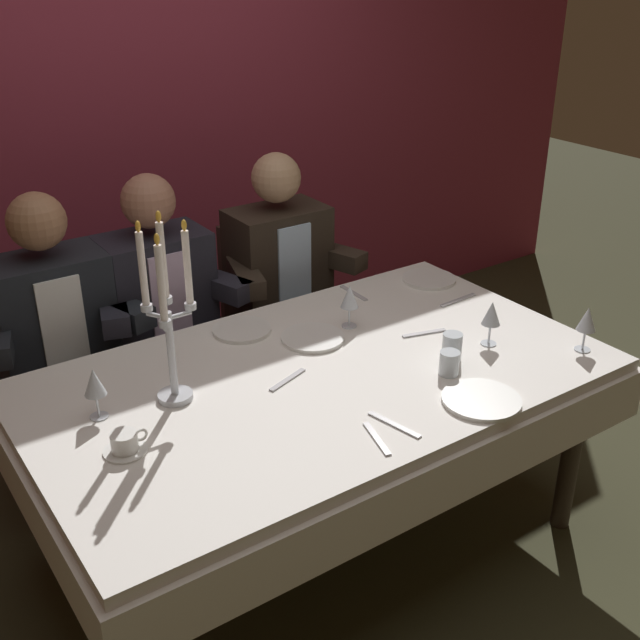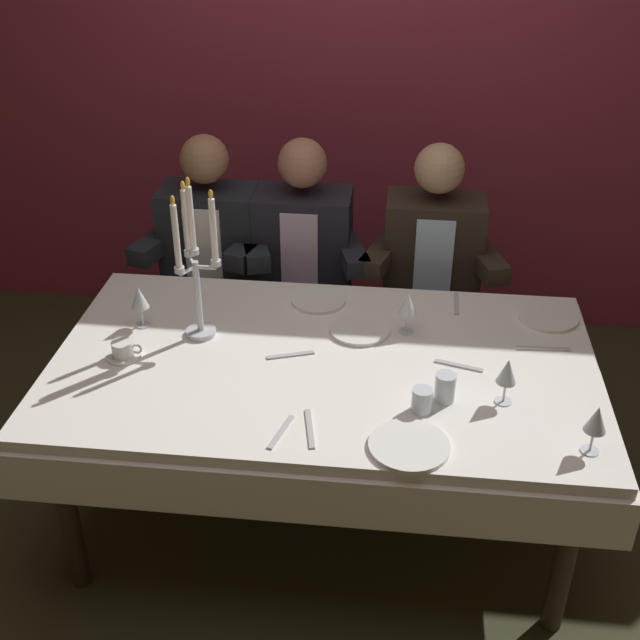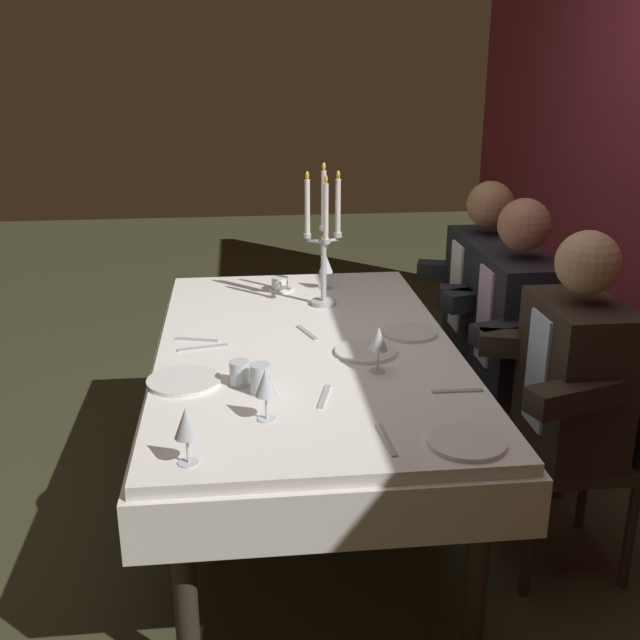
{
  "view_description": "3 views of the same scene",
  "coord_description": "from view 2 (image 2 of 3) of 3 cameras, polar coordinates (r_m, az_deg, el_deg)",
  "views": [
    {
      "loc": [
        -1.28,
        -1.85,
        2.02
      ],
      "look_at": [
        0.06,
        0.08,
        0.88
      ],
      "focal_mm": 43.71,
      "sensor_mm": 36.0,
      "label": 1
    },
    {
      "loc": [
        0.25,
        -2.31,
        2.31
      ],
      "look_at": [
        -0.02,
        0.1,
        0.84
      ],
      "focal_mm": 44.93,
      "sensor_mm": 36.0,
      "label": 2
    },
    {
      "loc": [
        2.67,
        -0.24,
        1.78
      ],
      "look_at": [
        0.06,
        0.04,
        0.86
      ],
      "focal_mm": 42.95,
      "sensor_mm": 36.0,
      "label": 3
    }
  ],
  "objects": [
    {
      "name": "knife_5",
      "position": [
        2.97,
        15.63,
        -1.98
      ],
      "size": [
        0.19,
        0.03,
        0.01
      ],
      "primitive_type": "cube",
      "rotation": [
        0.0,
        0.0,
        0.06
      ],
      "color": "#B7B7BC",
      "rests_on": "dining_table"
    },
    {
      "name": "dinner_plate_3",
      "position": [
        2.44,
        6.36,
        -8.88
      ],
      "size": [
        0.25,
        0.25,
        0.01
      ],
      "primitive_type": "cylinder",
      "color": "white",
      "rests_on": "dining_table"
    },
    {
      "name": "wine_glass_1",
      "position": [
        2.92,
        6.27,
        1.07
      ],
      "size": [
        0.07,
        0.07,
        0.16
      ],
      "color": "silver",
      "rests_on": "dining_table"
    },
    {
      "name": "spoon_2",
      "position": [
        3.18,
        9.69,
        1.16
      ],
      "size": [
        0.02,
        0.17,
        0.01
      ],
      "primitive_type": "cube",
      "rotation": [
        0.0,
        0.0,
        1.55
      ],
      "color": "#B7B7BC",
      "rests_on": "dining_table"
    },
    {
      "name": "wine_glass_0",
      "position": [
        3.02,
        -12.74,
        1.51
      ],
      "size": [
        0.07,
        0.07,
        0.16
      ],
      "color": "silver",
      "rests_on": "dining_table"
    },
    {
      "name": "water_tumbler_0",
      "position": [
        2.57,
        7.28,
        -5.69
      ],
      "size": [
        0.07,
        0.07,
        0.08
      ],
      "primitive_type": "cylinder",
      "color": "silver",
      "rests_on": "dining_table"
    },
    {
      "name": "seated_diner_0",
      "position": [
        3.67,
        -7.75,
        5.43
      ],
      "size": [
        0.63,
        0.48,
        1.24
      ],
      "color": "#322920",
      "rests_on": "ground_plane"
    },
    {
      "name": "dining_table",
      "position": [
        2.87,
        0.24,
        -4.82
      ],
      "size": [
        1.94,
        1.14,
        0.74
      ],
      "color": "white",
      "rests_on": "ground_plane"
    },
    {
      "name": "spoon_3",
      "position": [
        2.81,
        9.87,
        -3.21
      ],
      "size": [
        0.17,
        0.06,
        0.01
      ],
      "primitive_type": "cube",
      "rotation": [
        0.0,
        0.0,
        -0.27
      ],
      "color": "#B7B7BC",
      "rests_on": "dining_table"
    },
    {
      "name": "fork_1",
      "position": [
        2.83,
        -2.1,
        -2.5
      ],
      "size": [
        0.17,
        0.07,
        0.01
      ],
      "primitive_type": "cube",
      "rotation": [
        0.0,
        0.0,
        0.33
      ],
      "color": "#B7B7BC",
      "rests_on": "dining_table"
    },
    {
      "name": "seated_diner_2",
      "position": [
        3.57,
        8.01,
        4.65
      ],
      "size": [
        0.63,
        0.48,
        1.24
      ],
      "color": "#322920",
      "rests_on": "ground_plane"
    },
    {
      "name": "wine_glass_3",
      "position": [
        2.61,
        13.19,
        -3.68
      ],
      "size": [
        0.07,
        0.07,
        0.16
      ],
      "color": "silver",
      "rests_on": "dining_table"
    },
    {
      "name": "candelabra",
      "position": [
        2.84,
        -8.87,
        3.71
      ],
      "size": [
        0.15,
        0.17,
        0.61
      ],
      "color": "silver",
      "rests_on": "dining_table"
    },
    {
      "name": "dinner_plate_2",
      "position": [
        3.15,
        -0.12,
        1.44
      ],
      "size": [
        0.22,
        0.22,
        0.01
      ],
      "primitive_type": "cylinder",
      "color": "white",
      "rests_on": "dining_table"
    },
    {
      "name": "dinner_plate_1",
      "position": [
        2.97,
        2.84,
        -0.66
      ],
      "size": [
        0.23,
        0.23,
        0.01
      ],
      "primitive_type": "cylinder",
      "color": "white",
      "rests_on": "dining_table"
    },
    {
      "name": "ground_plane",
      "position": [
        3.28,
        0.22,
        -13.64
      ],
      "size": [
        12.0,
        12.0,
        0.0
      ],
      "primitive_type": "plane",
      "color": "#363622"
    },
    {
      "name": "fork_0",
      "position": [
        2.48,
        -2.8,
        -7.97
      ],
      "size": [
        0.06,
        0.17,
        0.01
      ],
      "primitive_type": "cube",
      "rotation": [
        0.0,
        0.0,
        1.3
      ],
      "color": "#B7B7BC",
      "rests_on": "dining_table"
    },
    {
      "name": "dinner_plate_0",
      "position": [
        3.16,
        15.93,
        0.2
      ],
      "size": [
        0.22,
        0.22,
        0.01
      ],
      "primitive_type": "cylinder",
      "color": "white",
      "rests_on": "dining_table"
    },
    {
      "name": "coffee_cup_0",
      "position": [
        2.89,
        -13.83,
        -2.11
      ],
      "size": [
        0.13,
        0.12,
        0.06
      ],
      "color": "white",
      "rests_on": "dining_table"
    },
    {
      "name": "water_tumbler_1",
      "position": [
        2.62,
        8.9,
        -4.77
      ],
      "size": [
        0.07,
        0.07,
        0.1
      ],
      "primitive_type": "cylinder",
      "color": "silver",
      "rests_on": "dining_table"
    },
    {
      "name": "seated_diner_1",
      "position": [
        3.59,
        -1.18,
        5.15
      ],
      "size": [
        0.63,
        0.48,
        1.24
      ],
      "color": "#322920",
      "rests_on": "ground_plane"
    },
    {
      "name": "back_wall",
      "position": [
        4.1,
        2.91,
        17.55
      ],
      "size": [
        6.0,
        0.12,
        2.7
      ],
      "primitive_type": "cube",
      "color": "maroon",
      "rests_on": "ground_plane"
    },
    {
      "name": "knife_4",
      "position": [
        2.49,
        -0.69,
        -7.73
      ],
      "size": [
        0.06,
        0.19,
        0.01
      ],
      "primitive_type": "cube",
      "rotation": [
        0.0,
        0.0,
        1.77
      ],
      "color": "#B7B7BC",
      "rests_on": "dining_table"
    },
    {
      "name": "wine_glass_2",
      "position": [
        2.48,
        19.08,
        -6.79
      ],
      "size": [
        0.07,
        0.07,
        0.16
      ],
      "color": "silver",
      "rests_on": "dining_table"
    }
  ]
}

